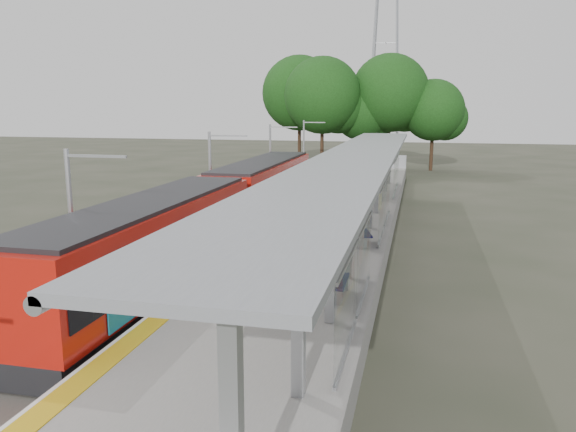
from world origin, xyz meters
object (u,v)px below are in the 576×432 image
at_px(info_pillar_far, 378,197).
at_px(litter_bin, 342,216).
at_px(bench_near, 335,278).
at_px(train, 221,210).
at_px(info_pillar_near, 323,265).
at_px(bench_far, 373,188).
at_px(bench_mid, 361,231).

bearing_deg(info_pillar_far, litter_bin, -127.02).
height_order(bench_near, litter_bin, bench_near).
relative_size(train, info_pillar_near, 14.10).
distance_m(bench_far, info_pillar_far, 4.65).
bearing_deg(bench_far, litter_bin, -84.74).
relative_size(bench_mid, bench_far, 1.10).
bearing_deg(info_pillar_far, train, -152.06).
distance_m(train, info_pillar_near, 9.25).
bearing_deg(info_pillar_near, bench_near, -42.08).
distance_m(bench_mid, info_pillar_near, 6.38).
bearing_deg(bench_far, train, -106.31).
distance_m(train, litter_bin, 5.87).
relative_size(bench_near, info_pillar_near, 0.86).
height_order(bench_mid, info_pillar_near, info_pillar_near).
xyz_separation_m(bench_mid, bench_far, (-0.54, 12.84, -0.05)).
height_order(bench_near, info_pillar_near, info_pillar_near).
relative_size(train, info_pillar_far, 17.04).
height_order(info_pillar_near, info_pillar_far, info_pillar_near).
height_order(train, bench_near, train).
height_order(bench_far, info_pillar_near, info_pillar_near).
height_order(info_pillar_near, litter_bin, info_pillar_near).
xyz_separation_m(bench_near, info_pillar_far, (0.20, 15.06, 0.10)).
xyz_separation_m(bench_near, info_pillar_near, (-0.46, 0.47, 0.24)).
height_order(bench_near, bench_far, bench_near).
relative_size(train, bench_near, 16.35).
bearing_deg(train, bench_far, 63.91).
height_order(train, bench_mid, train).
relative_size(bench_mid, info_pillar_far, 1.04).
bearing_deg(train, bench_near, -50.18).
height_order(bench_mid, litter_bin, bench_mid).
distance_m(bench_mid, bench_far, 12.85).
relative_size(train, bench_far, 18.07).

